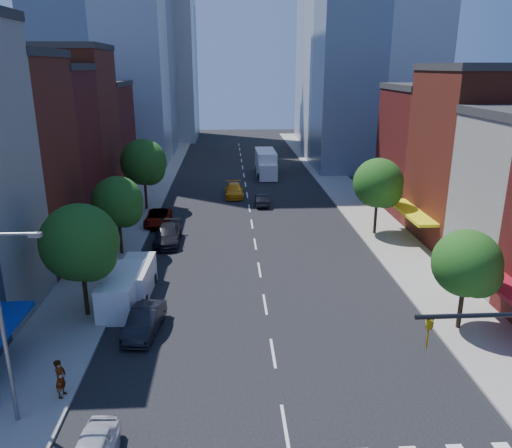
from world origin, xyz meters
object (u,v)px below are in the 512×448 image
(cargo_van_far, at_px, (135,280))
(traffic_car_oncoming, at_px, (262,200))
(taxi, at_px, (234,190))
(box_truck, at_px, (266,164))
(parked_car_second, at_px, (144,321))
(traffic_car_far, at_px, (273,167))
(parked_car_third, at_px, (158,218))
(cargo_van_near, at_px, (121,292))
(parked_car_rear, at_px, (168,235))
(pedestrian_far, at_px, (111,272))
(pedestrian_near, at_px, (61,378))

(cargo_van_far, bearing_deg, traffic_car_oncoming, 67.53)
(taxi, bearing_deg, box_truck, 66.93)
(cargo_van_far, relative_size, taxi, 0.99)
(parked_car_second, distance_m, traffic_car_far, 49.24)
(parked_car_third, distance_m, box_truck, 26.34)
(cargo_van_far, bearing_deg, parked_car_second, -73.07)
(taxi, distance_m, traffic_car_oncoming, 5.32)
(cargo_van_near, distance_m, box_truck, 43.32)
(cargo_van_near, bearing_deg, box_truck, 74.30)
(parked_car_rear, bearing_deg, cargo_van_far, -96.10)
(cargo_van_far, xyz_separation_m, traffic_car_far, (13.43, 42.44, -0.47))
(parked_car_second, bearing_deg, pedestrian_far, 123.49)
(cargo_van_far, height_order, pedestrian_near, cargo_van_far)
(traffic_car_far, bearing_deg, box_truck, 74.83)
(parked_car_rear, distance_m, box_truck, 30.89)
(parked_car_rear, xyz_separation_m, cargo_van_far, (-1.05, -10.67, 0.29))
(cargo_van_near, bearing_deg, traffic_car_oncoming, 67.71)
(cargo_van_near, height_order, taxi, cargo_van_near)
(taxi, bearing_deg, parked_car_third, -126.55)
(taxi, distance_m, pedestrian_near, 39.87)
(pedestrian_near, bearing_deg, taxi, -2.87)
(parked_car_rear, relative_size, traffic_car_far, 1.49)
(taxi, xyz_separation_m, box_truck, (4.85, 12.01, 0.94))
(traffic_car_far, relative_size, box_truck, 0.42)
(traffic_car_oncoming, xyz_separation_m, box_truck, (1.72, 16.30, 1.03))
(cargo_van_near, relative_size, taxi, 1.04)
(traffic_car_oncoming, bearing_deg, cargo_van_near, 66.63)
(box_truck, bearing_deg, pedestrian_far, -110.76)
(parked_car_second, xyz_separation_m, cargo_van_far, (-1.44, 5.32, 0.34))
(cargo_van_far, height_order, box_truck, box_truck)
(cargo_van_near, xyz_separation_m, traffic_car_oncoming, (11.00, 25.10, -0.48))
(pedestrian_far, bearing_deg, parked_car_second, 48.11)
(parked_car_third, bearing_deg, parked_car_second, -85.33)
(parked_car_second, relative_size, pedestrian_near, 2.39)
(box_truck, bearing_deg, parked_car_third, -119.24)
(traffic_car_oncoming, height_order, pedestrian_far, pedestrian_far)
(taxi, height_order, pedestrian_near, pedestrian_near)
(parked_car_second, distance_m, box_truck, 46.07)
(traffic_car_oncoming, bearing_deg, cargo_van_far, 66.05)
(cargo_van_far, relative_size, box_truck, 0.59)
(traffic_car_far, distance_m, box_truck, 3.40)
(parked_car_third, relative_size, traffic_car_oncoming, 1.27)
(parked_car_second, bearing_deg, parked_car_rear, 98.52)
(cargo_van_far, bearing_deg, parked_car_rear, 86.15)
(parked_car_third, relative_size, cargo_van_far, 0.99)
(cargo_van_near, distance_m, taxi, 30.44)
(parked_car_second, height_order, cargo_van_near, cargo_van_near)
(parked_car_third, bearing_deg, cargo_van_far, -88.63)
(taxi, distance_m, traffic_car_far, 16.17)
(taxi, bearing_deg, cargo_van_near, -106.07)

